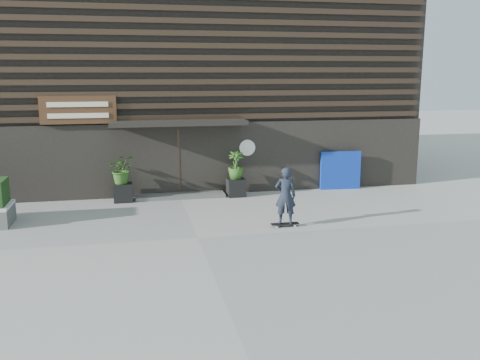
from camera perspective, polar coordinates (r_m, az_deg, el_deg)
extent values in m
plane|color=#A19E99|center=(13.74, -4.61, -6.24)|extent=(80.00, 80.00, 0.00)
cube|color=#4E4E4C|center=(18.14, -6.46, -1.67)|extent=(3.00, 0.80, 0.12)
cube|color=black|center=(17.82, -12.51, -1.32)|extent=(0.60, 0.60, 0.60)
imported|color=#2D591E|center=(17.67, -12.62, 1.14)|extent=(0.86, 0.75, 0.96)
cube|color=black|center=(18.16, -0.44, -0.81)|extent=(0.60, 0.60, 0.60)
imported|color=#2D591E|center=(18.01, -0.44, 1.62)|extent=(0.54, 0.54, 0.96)
cube|color=#0C2A9F|center=(19.50, 10.79, 1.03)|extent=(1.49, 0.22, 1.39)
cube|color=black|center=(23.04, -7.99, 10.99)|extent=(18.00, 10.00, 8.00)
cube|color=black|center=(18.24, -6.65, 2.21)|extent=(18.00, 0.12, 2.50)
cube|color=#38281E|center=(18.00, -6.74, 6.74)|extent=(17.60, 0.08, 0.18)
cube|color=#38281E|center=(17.97, -6.77, 7.98)|extent=(17.60, 0.08, 0.18)
cube|color=#38281E|center=(17.95, -6.80, 9.23)|extent=(17.60, 0.08, 0.18)
cube|color=#38281E|center=(17.94, -6.83, 10.48)|extent=(17.60, 0.08, 0.18)
cube|color=#38281E|center=(17.94, -6.86, 11.74)|extent=(17.60, 0.08, 0.18)
cube|color=#38281E|center=(17.94, -6.89, 12.99)|extent=(17.60, 0.08, 0.18)
cube|color=#38281E|center=(17.96, -6.92, 14.24)|extent=(17.60, 0.08, 0.18)
cube|color=#38281E|center=(17.98, -6.95, 15.49)|extent=(17.60, 0.08, 0.18)
cube|color=#38281E|center=(18.01, -6.98, 16.73)|extent=(17.60, 0.08, 0.18)
cube|color=#38281E|center=(18.05, -7.01, 17.97)|extent=(17.60, 0.08, 0.18)
cube|color=black|center=(17.64, -6.61, 6.15)|extent=(4.50, 1.00, 0.15)
cube|color=black|center=(18.41, -6.68, 1.98)|extent=(2.40, 0.30, 2.30)
cube|color=#38281E|center=(18.24, -6.63, 1.89)|extent=(0.06, 0.10, 2.30)
cube|color=#472B19|center=(17.90, -17.07, 7.25)|extent=(2.40, 0.10, 0.90)
cube|color=beige|center=(17.82, -17.13, 7.81)|extent=(1.90, 0.02, 0.16)
cube|color=beige|center=(17.84, -17.06, 6.66)|extent=(1.90, 0.02, 0.16)
cylinder|color=white|center=(18.47, 0.80, 3.50)|extent=(0.56, 0.03, 0.56)
cube|color=black|center=(14.68, 4.87, -4.72)|extent=(0.78, 0.20, 0.02)
cylinder|color=#AEAEA9|center=(14.54, 4.00, -5.11)|extent=(0.06, 0.03, 0.06)
cylinder|color=#B9B9B4|center=(14.72, 3.79, -4.89)|extent=(0.06, 0.03, 0.06)
cylinder|color=beige|center=(14.68, 5.96, -4.98)|extent=(0.06, 0.03, 0.06)
cylinder|color=#A5A5A0|center=(14.87, 5.72, -4.76)|extent=(0.06, 0.03, 0.06)
imported|color=black|center=(14.48, 4.93, -1.69)|extent=(0.65, 0.50, 1.58)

